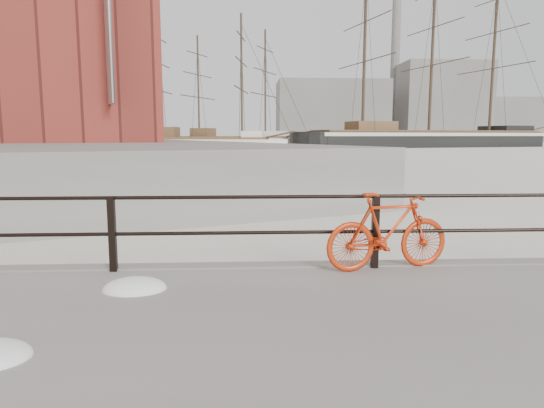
# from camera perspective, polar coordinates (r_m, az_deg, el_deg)

# --- Properties ---
(far_quay) EXTENTS (78.44, 148.07, 1.80)m
(far_quay) POSITION_cam_1_polar(r_m,az_deg,el_deg) (85.86, -27.01, 6.38)
(far_quay) COLOR gray
(far_quay) RESTS_ON ground
(bicycle) EXTENTS (1.75, 0.60, 1.05)m
(bicycle) POSITION_cam_1_polar(r_m,az_deg,el_deg) (6.63, 13.50, -3.11)
(bicycle) COLOR red
(bicycle) RESTS_ON promenade
(barque_black) EXTENTS (62.51, 34.54, 33.69)m
(barque_black) POSITION_cam_1_polar(r_m,az_deg,el_deg) (93.38, 17.88, 6.38)
(barque_black) COLOR black
(barque_black) RESTS_ON ground
(schooner_mid) EXTENTS (32.52, 23.91, 21.46)m
(schooner_mid) POSITION_cam_1_polar(r_m,az_deg,el_deg) (91.12, -4.77, 6.71)
(schooner_mid) COLOR silver
(schooner_mid) RESTS_ON ground
(schooner_left) EXTENTS (28.33, 16.02, 20.13)m
(schooner_left) POSITION_cam_1_polar(r_m,az_deg,el_deg) (72.97, -8.28, 6.32)
(schooner_left) COLOR silver
(schooner_left) RESTS_ON ground
(workboat_far) EXTENTS (11.67, 6.85, 7.00)m
(workboat_far) POSITION_cam_1_polar(r_m,az_deg,el_deg) (57.71, -27.13, 5.08)
(workboat_far) COLOR black
(workboat_far) RESTS_ON ground
(apartment_cream) EXTENTS (24.16, 21.40, 21.20)m
(apartment_cream) POSITION_cam_1_polar(r_m,az_deg,el_deg) (76.65, -29.37, 14.77)
(apartment_cream) COLOR beige
(apartment_cream) RESTS_ON far_quay
(apartment_grey) EXTENTS (26.02, 22.15, 23.20)m
(apartment_grey) POSITION_cam_1_polar(r_m,az_deg,el_deg) (98.57, -28.45, 13.69)
(apartment_grey) COLOR #979792
(apartment_grey) RESTS_ON far_quay
(apartment_brick) EXTENTS (27.87, 22.90, 21.20)m
(apartment_brick) POSITION_cam_1_polar(r_m,az_deg,el_deg) (121.33, -27.78, 12.02)
(apartment_brick) COLOR brown
(apartment_brick) RESTS_ON far_quay
(industrial_west) EXTENTS (32.00, 18.00, 18.00)m
(industrial_west) POSITION_cam_1_polar(r_m,az_deg,el_deg) (148.80, 6.95, 10.67)
(industrial_west) COLOR gray
(industrial_west) RESTS_ON ground
(industrial_mid) EXTENTS (26.00, 20.00, 24.00)m
(industrial_mid) POSITION_cam_1_polar(r_m,az_deg,el_deg) (163.32, 19.08, 11.11)
(industrial_mid) COLOR gray
(industrial_mid) RESTS_ON ground
(industrial_east) EXTENTS (20.00, 16.00, 14.00)m
(industrial_east) POSITION_cam_1_polar(r_m,az_deg,el_deg) (177.31, 25.39, 8.88)
(industrial_east) COLOR gray
(industrial_east) RESTS_ON ground
(smokestack) EXTENTS (2.80, 2.80, 44.00)m
(smokestack) POSITION_cam_1_polar(r_m,az_deg,el_deg) (164.66, 14.23, 14.77)
(smokestack) COLOR gray
(smokestack) RESTS_ON ground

